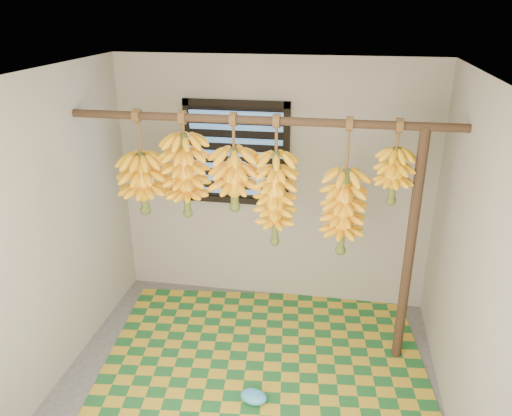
% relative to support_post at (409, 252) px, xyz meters
% --- Properties ---
extents(floor, '(3.00, 3.00, 0.01)m').
position_rel_support_post_xyz_m(floor, '(-1.20, -0.70, -1.00)').
color(floor, '#484848').
rests_on(floor, ground).
extents(ceiling, '(3.00, 3.00, 0.01)m').
position_rel_support_post_xyz_m(ceiling, '(-1.20, -0.70, 1.40)').
color(ceiling, silver).
rests_on(ceiling, wall_back).
extents(wall_back, '(3.00, 0.01, 2.40)m').
position_rel_support_post_xyz_m(wall_back, '(-1.20, 0.80, 0.20)').
color(wall_back, gray).
rests_on(wall_back, floor).
extents(wall_left, '(0.01, 3.00, 2.40)m').
position_rel_support_post_xyz_m(wall_left, '(-2.71, -0.70, 0.20)').
color(wall_left, gray).
rests_on(wall_left, floor).
extents(wall_right, '(0.01, 3.00, 2.40)m').
position_rel_support_post_xyz_m(wall_right, '(0.30, -0.70, 0.20)').
color(wall_right, gray).
rests_on(wall_right, floor).
extents(window, '(1.00, 0.04, 1.00)m').
position_rel_support_post_xyz_m(window, '(-1.55, 0.78, 0.50)').
color(window, black).
rests_on(window, wall_back).
extents(hanging_pole, '(3.00, 0.06, 0.06)m').
position_rel_support_post_xyz_m(hanging_pole, '(-1.20, 0.00, 1.00)').
color(hanging_pole, '#412A1C').
rests_on(hanging_pole, wall_left).
extents(support_post, '(0.08, 0.08, 2.00)m').
position_rel_support_post_xyz_m(support_post, '(0.00, 0.00, 0.00)').
color(support_post, '#412A1C').
rests_on(support_post, floor).
extents(woven_mat, '(2.89, 2.41, 0.01)m').
position_rel_support_post_xyz_m(woven_mat, '(-1.11, -0.29, -0.99)').
color(woven_mat, '#195626').
rests_on(woven_mat, floor).
extents(plastic_bag, '(0.24, 0.20, 0.09)m').
position_rel_support_post_xyz_m(plastic_bag, '(-1.11, -0.75, -0.95)').
color(plastic_bag, '#368FCA').
rests_on(plastic_bag, woven_mat).
extents(banana_bunch_a, '(0.37, 0.37, 0.87)m').
position_rel_support_post_xyz_m(banana_bunch_a, '(-2.17, 0.00, 0.44)').
color(banana_bunch_a, brown).
rests_on(banana_bunch_a, hanging_pole).
extents(banana_bunch_b, '(0.37, 0.37, 0.87)m').
position_rel_support_post_xyz_m(banana_bunch_b, '(-1.80, -0.00, 0.53)').
color(banana_bunch_b, brown).
rests_on(banana_bunch_b, hanging_pole).
extents(banana_bunch_c, '(0.38, 0.38, 0.78)m').
position_rel_support_post_xyz_m(banana_bunch_c, '(-1.40, 0.00, 0.52)').
color(banana_bunch_c, brown).
rests_on(banana_bunch_c, hanging_pole).
extents(banana_bunch_d, '(0.33, 0.33, 1.07)m').
position_rel_support_post_xyz_m(banana_bunch_d, '(-1.07, 0.00, 0.37)').
color(banana_bunch_d, brown).
rests_on(banana_bunch_d, hanging_pole).
extents(banana_bunch_e, '(0.33, 0.33, 1.10)m').
position_rel_support_post_xyz_m(banana_bunch_e, '(-0.54, 0.00, 0.30)').
color(banana_bunch_e, brown).
rests_on(banana_bunch_e, hanging_pole).
extents(banana_bunch_f, '(0.27, 0.27, 0.65)m').
position_rel_support_post_xyz_m(banana_bunch_f, '(-0.18, 0.00, 0.62)').
color(banana_bunch_f, brown).
rests_on(banana_bunch_f, hanging_pole).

